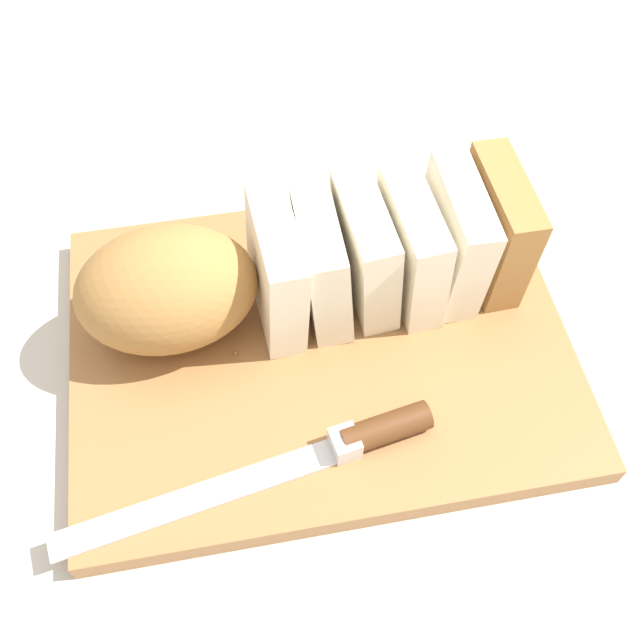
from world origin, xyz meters
TOP-DOWN VIEW (x-y plane):
  - ground_plane at (0.00, 0.00)m, footprint 3.00×3.00m
  - cutting_board at (0.00, 0.00)m, footprint 0.41×0.31m
  - bread_loaf at (-0.01, 0.04)m, footprint 0.36×0.12m
  - bread_knife at (-0.01, -0.10)m, footprint 0.29×0.07m
  - crumb_near_knife at (-0.09, 0.02)m, footprint 0.01×0.01m
  - crumb_near_loaf at (-0.07, -0.00)m, footprint 0.00×0.00m
  - crumb_stray_left at (0.01, 0.05)m, footprint 0.00×0.00m

SIDE VIEW (x-z plane):
  - ground_plane at x=0.00m, z-range 0.00..0.00m
  - cutting_board at x=0.00m, z-range 0.00..0.02m
  - crumb_near_loaf at x=-0.07m, z-range 0.02..0.03m
  - crumb_stray_left at x=0.01m, z-range 0.02..0.03m
  - crumb_near_knife at x=-0.09m, z-range 0.02..0.03m
  - bread_knife at x=-0.01m, z-range 0.02..0.04m
  - bread_loaf at x=-0.01m, z-range 0.02..0.12m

